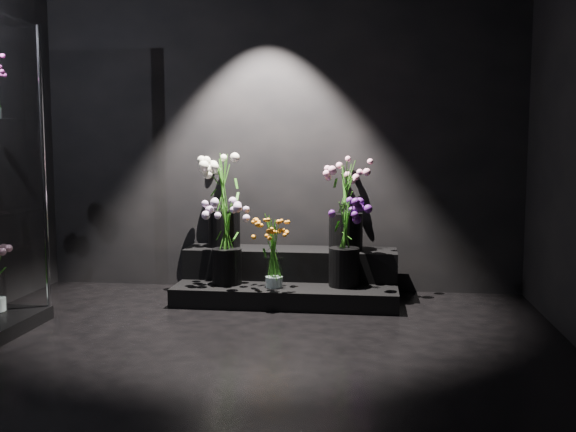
# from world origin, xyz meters

# --- Properties ---
(floor) EXTENTS (4.00, 4.00, 0.00)m
(floor) POSITION_xyz_m (0.00, 0.00, 0.00)
(floor) COLOR black
(floor) RESTS_ON ground
(wall_back) EXTENTS (4.00, 0.00, 4.00)m
(wall_back) POSITION_xyz_m (0.00, 2.00, 1.40)
(wall_back) COLOR black
(wall_back) RESTS_ON floor
(wall_front) EXTENTS (4.00, 0.00, 4.00)m
(wall_front) POSITION_xyz_m (0.00, -2.00, 1.40)
(wall_front) COLOR black
(wall_front) RESTS_ON floor
(display_riser) EXTENTS (1.70, 0.76, 0.38)m
(display_riser) POSITION_xyz_m (0.13, 1.66, 0.16)
(display_riser) COLOR black
(display_riser) RESTS_ON floor
(bouquet_orange_bells) EXTENTS (0.33, 0.33, 0.55)m
(bouquet_orange_bells) POSITION_xyz_m (0.05, 1.38, 0.42)
(bouquet_orange_bells) COLOR white
(bouquet_orange_bells) RESTS_ON display_riser
(bouquet_lilac) EXTENTS (0.41, 0.41, 0.65)m
(bouquet_lilac) POSITION_xyz_m (-0.33, 1.45, 0.52)
(bouquet_lilac) COLOR black
(bouquet_lilac) RESTS_ON display_riser
(bouquet_purple) EXTENTS (0.38, 0.38, 0.64)m
(bouquet_purple) POSITION_xyz_m (0.57, 1.49, 0.49)
(bouquet_purple) COLOR black
(bouquet_purple) RESTS_ON display_riser
(bouquet_cream_roses) EXTENTS (0.46, 0.46, 0.75)m
(bouquet_cream_roses) POSITION_xyz_m (-0.43, 1.80, 0.81)
(bouquet_cream_roses) COLOR black
(bouquet_cream_roses) RESTS_ON display_riser
(bouquet_pink_roses) EXTENTS (0.35, 0.35, 0.71)m
(bouquet_pink_roses) POSITION_xyz_m (0.57, 1.77, 0.76)
(bouquet_pink_roses) COLOR black
(bouquet_pink_roses) RESTS_ON display_riser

